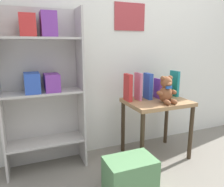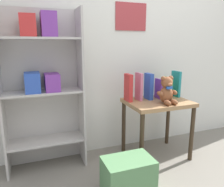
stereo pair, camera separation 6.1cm
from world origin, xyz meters
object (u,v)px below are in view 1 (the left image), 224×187
(teddy_bear, at_px, (166,91))
(book_standing_blue, at_px, (148,86))
(book_standing_purple, at_px, (158,88))
(book_standing_pink, at_px, (138,86))
(bookshelf_side, at_px, (42,81))
(book_standing_teal, at_px, (174,83))
(display_table, at_px, (157,109))
(book_standing_red, at_px, (128,88))
(book_standing_green, at_px, (166,87))
(storage_bin, at_px, (130,176))

(teddy_bear, height_order, book_standing_blue, book_standing_blue)
(book_standing_purple, bearing_deg, book_standing_blue, 171.86)
(book_standing_blue, bearing_deg, book_standing_pink, 179.25)
(bookshelf_side, bearing_deg, book_standing_teal, -5.26)
(book_standing_pink, relative_size, book_standing_blue, 1.04)
(bookshelf_side, height_order, teddy_bear, bookshelf_side)
(display_table, bearing_deg, teddy_bear, -75.47)
(book_standing_teal, bearing_deg, book_standing_pink, 178.81)
(book_standing_red, bearing_deg, book_standing_green, 0.22)
(book_standing_red, relative_size, book_standing_blue, 1.01)
(book_standing_purple, xyz_separation_m, book_standing_teal, (0.22, 0.02, 0.03))
(book_standing_pink, xyz_separation_m, storage_bin, (-0.34, -0.52, -0.57))
(book_standing_purple, bearing_deg, display_table, -126.71)
(book_standing_red, relative_size, book_standing_teal, 0.98)
(book_standing_blue, relative_size, book_standing_purple, 1.29)
(teddy_bear, xyz_separation_m, book_standing_purple, (0.03, 0.18, -0.02))
(book_standing_pink, bearing_deg, book_standing_purple, -4.94)
(display_table, height_order, book_standing_purple, book_standing_purple)
(book_standing_red, distance_m, book_standing_green, 0.43)
(book_standing_pink, distance_m, book_standing_green, 0.33)
(book_standing_red, bearing_deg, storage_bin, -112.89)
(book_standing_blue, xyz_separation_m, book_standing_green, (0.22, -0.00, -0.02))
(book_standing_red, distance_m, book_standing_pink, 0.11)
(display_table, bearing_deg, storage_bin, -139.59)
(book_standing_green, relative_size, storage_bin, 0.56)
(display_table, relative_size, book_standing_purple, 3.04)
(teddy_bear, xyz_separation_m, book_standing_pink, (-0.19, 0.19, 0.02))
(book_standing_pink, distance_m, book_standing_blue, 0.11)
(bookshelf_side, bearing_deg, book_standing_pink, -8.12)
(display_table, relative_size, teddy_bear, 2.38)
(book_standing_purple, bearing_deg, book_standing_red, 174.39)
(book_standing_pink, xyz_separation_m, book_standing_blue, (0.11, -0.00, -0.00))
(book_standing_pink, height_order, storage_bin, book_standing_pink)
(bookshelf_side, xyz_separation_m, display_table, (1.04, -0.22, -0.32))
(book_standing_teal, relative_size, storage_bin, 0.71)
(bookshelf_side, bearing_deg, book_standing_red, -8.85)
(book_standing_purple, height_order, storage_bin, book_standing_purple)
(book_standing_blue, height_order, book_standing_green, book_standing_blue)
(teddy_bear, distance_m, storage_bin, 0.83)
(book_standing_blue, distance_m, book_standing_teal, 0.32)
(book_standing_red, relative_size, storage_bin, 0.70)
(book_standing_red, xyz_separation_m, book_standing_blue, (0.22, -0.01, -0.00))
(book_standing_teal, bearing_deg, teddy_bear, -142.68)
(bookshelf_side, distance_m, storage_bin, 1.07)
(book_standing_purple, relative_size, storage_bin, 0.53)
(book_standing_pink, height_order, book_standing_purple, book_standing_pink)
(book_standing_green, bearing_deg, book_standing_teal, 5.98)
(bookshelf_side, relative_size, teddy_bear, 5.59)
(bookshelf_side, bearing_deg, book_standing_green, -6.04)
(book_standing_blue, bearing_deg, display_table, -59.24)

